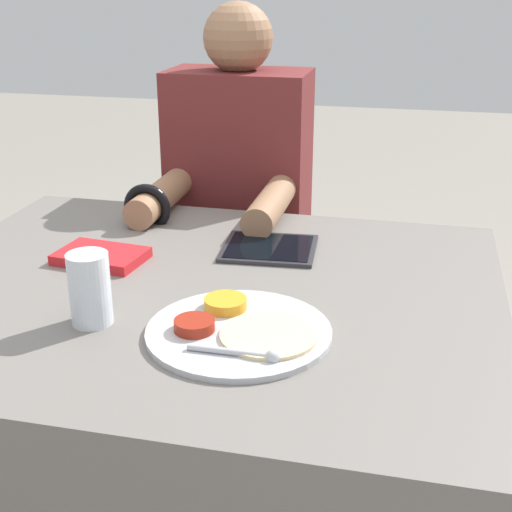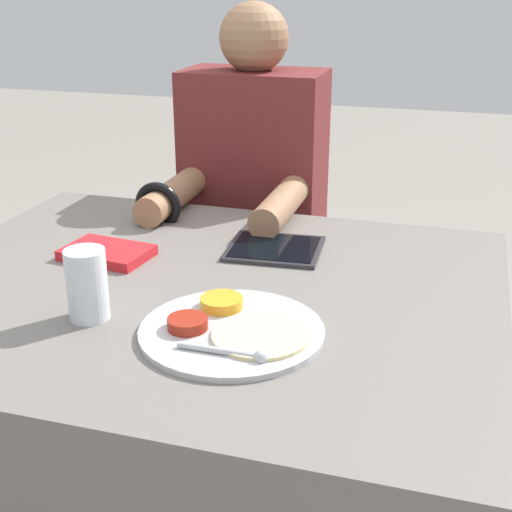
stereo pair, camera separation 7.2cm
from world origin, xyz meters
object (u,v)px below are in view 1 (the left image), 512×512
object	(u,v)px
thali_tray	(238,330)
drinking_glass	(90,289)
person_diner	(239,250)
tablet_device	(269,248)
red_notebook	(101,257)

from	to	relation	value
thali_tray	drinking_glass	world-z (taller)	drinking_glass
person_diner	thali_tray	bearing A→B (deg)	-75.51
tablet_device	red_notebook	bearing A→B (deg)	-157.09
person_diner	drinking_glass	bearing A→B (deg)	-92.91
red_notebook	drinking_glass	bearing A→B (deg)	-68.36
drinking_glass	tablet_device	bearing A→B (deg)	60.75
red_notebook	person_diner	size ratio (longest dim) A/B	0.15
tablet_device	person_diner	bearing A→B (deg)	112.61
person_diner	drinking_glass	world-z (taller)	person_diner
thali_tray	red_notebook	world-z (taller)	thali_tray
drinking_glass	thali_tray	bearing A→B (deg)	3.31
thali_tray	tablet_device	xyz separation A→B (m)	(-0.03, 0.36, -0.00)
red_notebook	drinking_glass	size ratio (longest dim) A/B	1.50
red_notebook	tablet_device	xyz separation A→B (m)	(0.31, 0.13, -0.00)
red_notebook	tablet_device	size ratio (longest dim) A/B	0.90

